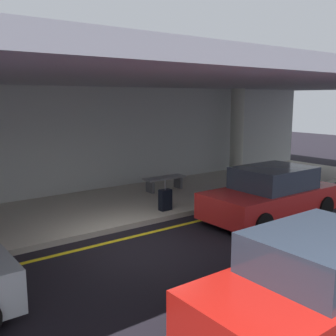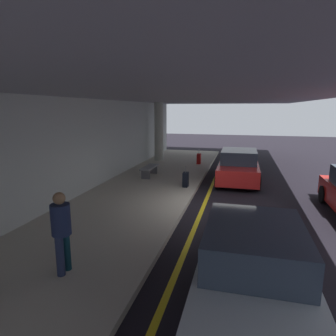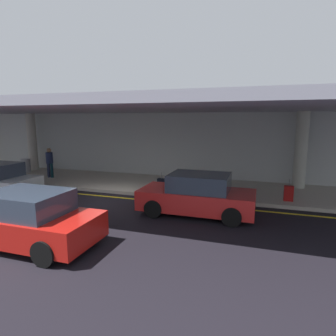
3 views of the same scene
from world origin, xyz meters
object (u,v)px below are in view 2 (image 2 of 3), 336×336
at_px(car_silver, 253,271).
at_px(traveler_with_luggage, 61,227).
at_px(suitcase_upright_primary, 199,159).
at_px(car_red, 238,167).
at_px(suitcase_upright_secondary, 186,180).
at_px(support_column_center, 159,132).
at_px(bench_metal, 149,169).

bearing_deg(car_silver, traveler_with_luggage, -87.46).
height_order(traveler_with_luggage, suitcase_upright_primary, traveler_with_luggage).
distance_m(car_red, suitcase_upright_secondary, 3.03).
height_order(car_red, suitcase_upright_primary, car_red).
height_order(car_silver, traveler_with_luggage, traveler_with_luggage).
xyz_separation_m(support_column_center, suitcase_upright_primary, (-0.65, -2.68, -1.51)).
xyz_separation_m(suitcase_upright_primary, suitcase_upright_secondary, (-5.38, -0.23, 0.00)).
distance_m(support_column_center, suitcase_upright_primary, 3.14).
bearing_deg(bench_metal, car_red, -81.76).
bearing_deg(suitcase_upright_secondary, support_column_center, 7.69).
height_order(suitcase_upright_primary, bench_metal, suitcase_upright_primary).
xyz_separation_m(support_column_center, car_silver, (-13.17, -5.43, -1.26)).
distance_m(car_red, car_silver, 9.28).
xyz_separation_m(traveler_with_luggage, suitcase_upright_primary, (12.52, -0.89, -0.65)).
bearing_deg(suitcase_upright_secondary, car_silver, -178.51).
xyz_separation_m(support_column_center, car_red, (-3.90, -5.04, -1.26)).
bearing_deg(support_column_center, car_silver, -157.59).
xyz_separation_m(car_silver, bench_metal, (8.66, 4.62, -0.21)).
relative_size(car_red, suitcase_upright_primary, 4.56).
relative_size(suitcase_upright_primary, bench_metal, 0.56).
bearing_deg(car_silver, suitcase_upright_secondary, -157.79).
height_order(support_column_center, car_red, support_column_center).
distance_m(support_column_center, traveler_with_luggage, 13.31).
bearing_deg(car_red, bench_metal, -81.27).
bearing_deg(car_red, traveler_with_luggage, -18.84).
bearing_deg(support_column_center, suitcase_upright_primary, -103.62).
bearing_deg(car_red, suitcase_upright_primary, -143.52).
height_order(traveler_with_luggage, suitcase_upright_secondary, traveler_with_luggage).
height_order(support_column_center, traveler_with_luggage, support_column_center).
bearing_deg(suitcase_upright_secondary, suitcase_upright_primary, -15.60).
xyz_separation_m(car_silver, suitcase_upright_primary, (12.53, 2.76, -0.25)).
relative_size(car_silver, bench_metal, 2.56).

